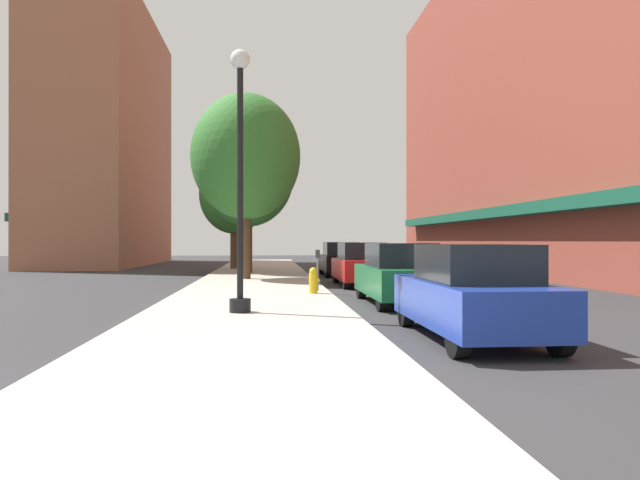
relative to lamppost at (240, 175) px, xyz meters
name	(u,v)px	position (x,y,z in m)	size (l,w,h in m)	color
ground_plane	(354,282)	(4.17, 10.75, -3.20)	(90.00, 90.00, 0.00)	#2D2D30
sidewalk_slab	(257,280)	(0.17, 11.75, -3.14)	(4.80, 50.00, 0.12)	#A8A399
building_right_brick	(560,86)	(15.16, 14.75, 6.24)	(6.80, 40.00, 18.93)	brown
building_far_background	(108,140)	(-10.84, 29.75, 5.79)	(6.80, 18.00, 18.02)	#9E6047
lamppost	(240,175)	(0.00, 0.00, 0.00)	(0.48, 0.48, 5.90)	black
fire_hydrant	(313,280)	(2.00, 4.54, -2.68)	(0.33, 0.26, 0.79)	gold
parking_meter_near	(318,265)	(2.22, 5.58, -2.25)	(0.14, 0.09, 1.31)	slate
tree_near	(234,195)	(-1.36, 20.83, 1.19)	(3.96, 3.96, 6.57)	#4C3823
tree_mid	(246,157)	(-0.31, 11.64, 2.08)	(4.62, 4.62, 7.84)	#4C3823
tree_far	(248,174)	(-0.37, 16.33, 1.88)	(4.63, 4.63, 7.64)	#4C3823
car_blue	(472,293)	(4.17, -3.29, -2.39)	(1.80, 4.30, 1.66)	black
car_green	(399,274)	(4.17, 2.38, -2.39)	(1.80, 4.30, 1.66)	black
car_red	(361,265)	(4.17, 8.92, -2.39)	(1.80, 4.30, 1.66)	black
car_black	(340,259)	(4.17, 15.28, -2.39)	(1.80, 4.30, 1.66)	black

